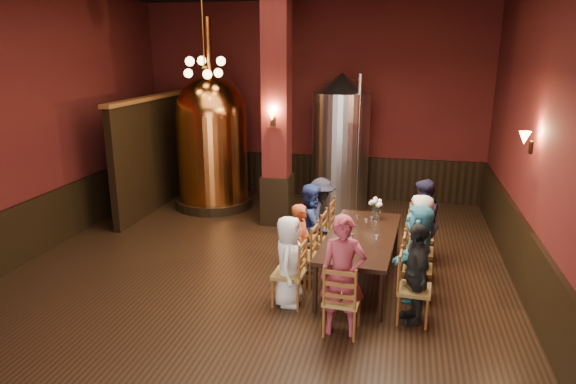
% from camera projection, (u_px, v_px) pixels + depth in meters
% --- Properties ---
extents(room, '(10.00, 10.02, 4.50)m').
position_uv_depth(room, '(250.00, 137.00, 7.29)').
color(room, black).
rests_on(room, ground).
extents(wainscot_right, '(0.08, 9.90, 1.00)m').
position_uv_depth(wainscot_right, '(533.00, 276.00, 6.93)').
color(wainscot_right, black).
rests_on(wainscot_right, ground).
extents(wainscot_back, '(7.90, 0.08, 1.00)m').
position_uv_depth(wainscot_back, '(311.00, 175.00, 12.42)').
color(wainscot_back, black).
rests_on(wainscot_back, ground).
extents(wainscot_left, '(0.08, 9.90, 1.00)m').
position_uv_depth(wainscot_left, '(26.00, 232.00, 8.60)').
color(wainscot_left, black).
rests_on(wainscot_left, ground).
extents(column, '(0.58, 0.58, 4.50)m').
position_uv_depth(column, '(277.00, 113.00, 9.98)').
color(column, '#4A140F').
rests_on(column, ground).
extents(partition, '(0.22, 3.50, 2.40)m').
position_uv_depth(partition, '(153.00, 155.00, 11.26)').
color(partition, black).
rests_on(partition, ground).
extents(pendant_cluster, '(0.90, 0.90, 1.70)m').
position_uv_depth(pendant_cluster, '(204.00, 67.00, 10.16)').
color(pendant_cluster, '#A57226').
rests_on(pendant_cluster, room).
extents(sconce_wall, '(0.20, 0.20, 0.36)m').
position_uv_depth(sconce_wall, '(532.00, 142.00, 7.23)').
color(sconce_wall, black).
rests_on(sconce_wall, room).
extents(sconce_column, '(0.20, 0.20, 0.36)m').
position_uv_depth(sconce_column, '(273.00, 117.00, 9.71)').
color(sconce_column, black).
rests_on(sconce_column, column).
extents(dining_table, '(1.15, 2.46, 0.75)m').
position_uv_depth(dining_table, '(361.00, 239.00, 7.75)').
color(dining_table, black).
rests_on(dining_table, ground).
extents(chair_0, '(0.49, 0.49, 0.92)m').
position_uv_depth(chair_0, '(289.00, 273.00, 7.12)').
color(chair_0, brown).
rests_on(chair_0, ground).
extents(person_0, '(0.42, 0.63, 1.29)m').
position_uv_depth(person_0, '(289.00, 261.00, 7.07)').
color(person_0, silver).
rests_on(person_0, ground).
extents(chair_1, '(0.49, 0.49, 0.92)m').
position_uv_depth(chair_1, '(301.00, 255.00, 7.74)').
color(chair_1, brown).
rests_on(chair_1, ground).
extents(person_1, '(0.32, 0.47, 1.27)m').
position_uv_depth(person_1, '(301.00, 244.00, 7.69)').
color(person_1, '#9F3D1B').
rests_on(person_1, ground).
extents(chair_2, '(0.49, 0.49, 0.92)m').
position_uv_depth(chair_2, '(312.00, 240.00, 8.35)').
color(chair_2, brown).
rests_on(chair_2, ground).
extents(person_2, '(0.39, 0.71, 1.40)m').
position_uv_depth(person_2, '(312.00, 226.00, 8.28)').
color(person_2, navy).
rests_on(person_2, ground).
extents(chair_3, '(0.49, 0.49, 0.92)m').
position_uv_depth(chair_3, '(321.00, 227.00, 8.97)').
color(chair_3, brown).
rests_on(chair_3, ground).
extents(person_3, '(0.63, 0.93, 1.33)m').
position_uv_depth(person_3, '(321.00, 216.00, 8.91)').
color(person_3, black).
rests_on(person_3, ground).
extents(chair_4, '(0.49, 0.49, 0.92)m').
position_uv_depth(chair_4, '(414.00, 289.00, 6.66)').
color(chair_4, brown).
rests_on(chair_4, ground).
extents(person_4, '(0.51, 0.85, 1.35)m').
position_uv_depth(person_4, '(415.00, 273.00, 6.60)').
color(person_4, black).
rests_on(person_4, ground).
extents(chair_5, '(0.49, 0.49, 0.92)m').
position_uv_depth(chair_5, '(417.00, 268.00, 7.28)').
color(chair_5, brown).
rests_on(chair_5, ground).
extents(person_5, '(0.73, 1.37, 1.41)m').
position_uv_depth(person_5, '(418.00, 252.00, 7.21)').
color(person_5, teal).
rests_on(person_5, ground).
extents(chair_6, '(0.49, 0.49, 0.92)m').
position_uv_depth(chair_6, '(419.00, 251.00, 7.89)').
color(chair_6, brown).
rests_on(chair_6, ground).
extents(person_6, '(0.44, 0.67, 1.36)m').
position_uv_depth(person_6, '(420.00, 238.00, 7.83)').
color(person_6, '#BEB1A8').
rests_on(person_6, ground).
extents(chair_7, '(0.49, 0.49, 0.92)m').
position_uv_depth(chair_7, '(421.00, 236.00, 8.51)').
color(chair_7, brown).
rests_on(chair_7, ground).
extents(person_7, '(0.47, 0.75, 1.43)m').
position_uv_depth(person_7, '(422.00, 222.00, 8.44)').
color(person_7, '#1E1C38').
rests_on(person_7, ground).
extents(chair_8, '(0.49, 0.49, 0.92)m').
position_uv_depth(chair_8, '(342.00, 299.00, 6.38)').
color(chair_8, brown).
rests_on(chair_8, ground).
extents(person_8, '(0.60, 0.42, 1.55)m').
position_uv_depth(person_8, '(343.00, 276.00, 6.30)').
color(person_8, '#90303F').
rests_on(person_8, ground).
extents(copper_kettle, '(1.98, 1.98, 4.09)m').
position_uv_depth(copper_kettle, '(212.00, 141.00, 11.30)').
color(copper_kettle, black).
rests_on(copper_kettle, ground).
extents(steel_vessel, '(1.48, 1.48, 2.97)m').
position_uv_depth(steel_vessel, '(341.00, 143.00, 11.13)').
color(steel_vessel, '#B2B2B7').
rests_on(steel_vessel, ground).
extents(rose_vase, '(0.22, 0.22, 0.38)m').
position_uv_depth(rose_vase, '(376.00, 205.00, 8.37)').
color(rose_vase, white).
rests_on(rose_vase, dining_table).
extents(wine_glass_0, '(0.07, 0.07, 0.17)m').
position_uv_depth(wine_glass_0, '(371.00, 222.00, 8.06)').
color(wine_glass_0, white).
rests_on(wine_glass_0, dining_table).
extents(wine_glass_1, '(0.07, 0.07, 0.17)m').
position_uv_depth(wine_glass_1, '(344.00, 220.00, 8.17)').
color(wine_glass_1, white).
rests_on(wine_glass_1, dining_table).
extents(wine_glass_2, '(0.07, 0.07, 0.17)m').
position_uv_depth(wine_glass_2, '(366.00, 224.00, 7.97)').
color(wine_glass_2, white).
rests_on(wine_glass_2, dining_table).
extents(wine_glass_3, '(0.07, 0.07, 0.17)m').
position_uv_depth(wine_glass_3, '(375.00, 226.00, 7.88)').
color(wine_glass_3, white).
rests_on(wine_glass_3, dining_table).
extents(wine_glass_4, '(0.07, 0.07, 0.17)m').
position_uv_depth(wine_glass_4, '(346.00, 222.00, 8.06)').
color(wine_glass_4, white).
rests_on(wine_glass_4, dining_table).
extents(wine_glass_5, '(0.07, 0.07, 0.17)m').
position_uv_depth(wine_glass_5, '(379.00, 215.00, 8.39)').
color(wine_glass_5, white).
rests_on(wine_glass_5, dining_table).
extents(wine_glass_6, '(0.07, 0.07, 0.17)m').
position_uv_depth(wine_glass_6, '(376.00, 241.00, 7.29)').
color(wine_glass_6, white).
rests_on(wine_glass_6, dining_table).
extents(wine_glass_7, '(0.07, 0.07, 0.17)m').
position_uv_depth(wine_glass_7, '(357.00, 221.00, 8.13)').
color(wine_glass_7, white).
rests_on(wine_glass_7, dining_table).
extents(wine_glass_8, '(0.07, 0.07, 0.17)m').
position_uv_depth(wine_glass_8, '(351.00, 240.00, 7.32)').
color(wine_glass_8, white).
rests_on(wine_glass_8, dining_table).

